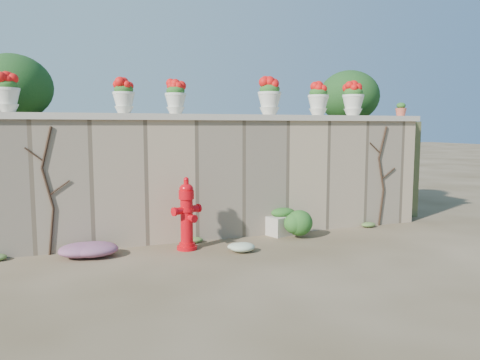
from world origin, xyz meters
name	(u,v)px	position (x,y,z in m)	size (l,w,h in m)	color
ground	(258,265)	(0.00, 0.00, 0.00)	(80.00, 80.00, 0.00)	#4A3B25
stone_wall	(217,179)	(0.00, 1.80, 1.00)	(8.00, 0.40, 2.00)	tan
wall_cap	(217,117)	(0.00, 1.80, 2.05)	(8.10, 0.52, 0.10)	#BAB09D
raised_fill	(175,165)	(0.00, 5.00, 1.00)	(9.00, 6.00, 2.00)	#384C23
back_shrub_left	(12,87)	(-3.20, 3.00, 2.55)	(1.30, 1.30, 1.10)	#143814
back_shrub_right	(349,96)	(3.40, 3.00, 2.55)	(1.30, 1.30, 1.10)	#143814
vine_left	(49,189)	(-2.67, 1.58, 0.99)	(0.60, 0.04, 1.91)	black
vine_right	(382,174)	(3.23, 1.58, 0.99)	(0.60, 0.04, 1.91)	black
fire_hydrant	(187,214)	(-0.71, 1.16, 0.56)	(0.48, 0.34, 1.12)	red
planter_box	(283,222)	(1.13, 1.55, 0.22)	(0.65, 0.50, 0.48)	#BAB09D
green_shrub	(296,220)	(1.24, 1.25, 0.30)	(0.63, 0.57, 0.60)	#1E5119
magenta_clump	(90,248)	(-2.14, 1.25, 0.13)	(0.95, 0.64, 0.25)	#AF239B
white_flowers	(237,246)	(-0.03, 0.75, 0.09)	(0.49, 0.39, 0.17)	white
urn_pot_0	(7,93)	(-3.17, 1.80, 2.38)	(0.36, 0.36, 0.56)	silver
urn_pot_1	(124,96)	(-1.53, 1.80, 2.37)	(0.34, 0.34, 0.54)	silver
urn_pot_2	(176,97)	(-0.71, 1.80, 2.37)	(0.34, 0.34, 0.54)	silver
urn_pot_3	(270,97)	(0.97, 1.80, 2.42)	(0.41, 0.41, 0.64)	silver
urn_pot_4	(318,99)	(1.94, 1.80, 2.39)	(0.38, 0.38, 0.59)	silver
urn_pot_5	(353,99)	(2.69, 1.80, 2.41)	(0.40, 0.40, 0.63)	silver
terracotta_pot	(401,110)	(3.80, 1.80, 2.22)	(0.21, 0.21, 0.26)	#C6543C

